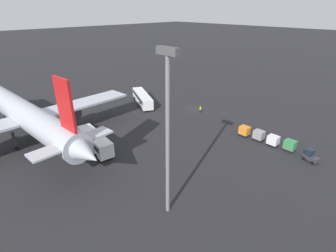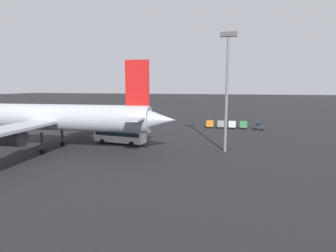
{
  "view_description": "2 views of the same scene",
  "coord_description": "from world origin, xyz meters",
  "px_view_note": "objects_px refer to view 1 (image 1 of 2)",
  "views": [
    {
      "loc": [
        -41.01,
        49.46,
        24.36
      ],
      "look_at": [
        -6.2,
        15.99,
        2.18
      ],
      "focal_mm": 28.0,
      "sensor_mm": 36.0,
      "label": 1
    },
    {
      "loc": [
        -22.62,
        78.15,
        11.7
      ],
      "look_at": [
        -9.0,
        21.56,
        2.76
      ],
      "focal_mm": 28.0,
      "sensor_mm": 36.0,
      "label": 2
    }
  ],
  "objects_px": {
    "baggage_tug": "(311,156)",
    "cargo_cart_grey": "(259,135)",
    "cargo_cart_green": "(290,145)",
    "airplane": "(24,114)",
    "worker_person": "(200,110)",
    "shuttle_bus_far": "(95,140)",
    "cargo_cart_white": "(273,140)",
    "shuttle_bus_near": "(142,98)",
    "cargo_cart_orange": "(245,131)"
  },
  "relations": [
    {
      "from": "worker_person",
      "to": "cargo_cart_green",
      "type": "relative_size",
      "value": 0.84
    },
    {
      "from": "shuttle_bus_near",
      "to": "cargo_cart_orange",
      "type": "height_order",
      "value": "shuttle_bus_near"
    },
    {
      "from": "cargo_cart_white",
      "to": "shuttle_bus_far",
      "type": "bearing_deg",
      "value": 48.4
    },
    {
      "from": "baggage_tug",
      "to": "cargo_cart_white",
      "type": "distance_m",
      "value": 7.03
    },
    {
      "from": "shuttle_bus_far",
      "to": "baggage_tug",
      "type": "xyz_separation_m",
      "value": [
        -29.27,
        -24.58,
        -0.91
      ]
    },
    {
      "from": "shuttle_bus_far",
      "to": "baggage_tug",
      "type": "bearing_deg",
      "value": -133.3
    },
    {
      "from": "baggage_tug",
      "to": "cargo_cart_white",
      "type": "relative_size",
      "value": 1.29
    },
    {
      "from": "shuttle_bus_far",
      "to": "worker_person",
      "type": "height_order",
      "value": "shuttle_bus_far"
    },
    {
      "from": "airplane",
      "to": "worker_person",
      "type": "xyz_separation_m",
      "value": [
        -13.08,
        -36.04,
        -5.12
      ]
    },
    {
      "from": "cargo_cart_white",
      "to": "shuttle_bus_near",
      "type": "bearing_deg",
      "value": 5.18
    },
    {
      "from": "baggage_tug",
      "to": "shuttle_bus_far",
      "type": "bearing_deg",
      "value": 55.89
    },
    {
      "from": "worker_person",
      "to": "cargo_cart_grey",
      "type": "distance_m",
      "value": 17.74
    },
    {
      "from": "cargo_cart_white",
      "to": "cargo_cart_grey",
      "type": "relative_size",
      "value": 1.0
    },
    {
      "from": "shuttle_bus_near",
      "to": "cargo_cart_green",
      "type": "relative_size",
      "value": 6.13
    },
    {
      "from": "shuttle_bus_far",
      "to": "baggage_tug",
      "type": "height_order",
      "value": "shuttle_bus_far"
    },
    {
      "from": "shuttle_bus_far",
      "to": "cargo_cart_orange",
      "type": "height_order",
      "value": "shuttle_bus_far"
    },
    {
      "from": "airplane",
      "to": "baggage_tug",
      "type": "height_order",
      "value": "airplane"
    },
    {
      "from": "airplane",
      "to": "baggage_tug",
      "type": "xyz_separation_m",
      "value": [
        -40.57,
        -32.38,
        -5.05
      ]
    },
    {
      "from": "baggage_tug",
      "to": "cargo_cart_grey",
      "type": "height_order",
      "value": "baggage_tug"
    },
    {
      "from": "worker_person",
      "to": "shuttle_bus_near",
      "type": "bearing_deg",
      "value": 23.1
    },
    {
      "from": "cargo_cart_green",
      "to": "cargo_cart_orange",
      "type": "distance_m",
      "value": 9.06
    },
    {
      "from": "baggage_tug",
      "to": "cargo_cart_green",
      "type": "relative_size",
      "value": 1.29
    },
    {
      "from": "baggage_tug",
      "to": "shuttle_bus_near",
      "type": "bearing_deg",
      "value": 19.53
    },
    {
      "from": "shuttle_bus_far",
      "to": "worker_person",
      "type": "relative_size",
      "value": 6.3
    },
    {
      "from": "shuttle_bus_far",
      "to": "cargo_cart_green",
      "type": "bearing_deg",
      "value": -128.08
    },
    {
      "from": "cargo_cart_green",
      "to": "shuttle_bus_far",
      "type": "bearing_deg",
      "value": 45.24
    },
    {
      "from": "cargo_cart_green",
      "to": "cargo_cart_grey",
      "type": "distance_m",
      "value": 6.03
    },
    {
      "from": "baggage_tug",
      "to": "airplane",
      "type": "bearing_deg",
      "value": 54.46
    },
    {
      "from": "cargo_cart_white",
      "to": "cargo_cart_orange",
      "type": "bearing_deg",
      "value": 1.74
    },
    {
      "from": "shuttle_bus_near",
      "to": "cargo_cart_orange",
      "type": "distance_m",
      "value": 29.58
    },
    {
      "from": "shuttle_bus_far",
      "to": "cargo_cart_white",
      "type": "xyz_separation_m",
      "value": [
        -22.27,
        -25.08,
        -0.66
      ]
    },
    {
      "from": "shuttle_bus_near",
      "to": "cargo_cart_grey",
      "type": "height_order",
      "value": "shuttle_bus_near"
    },
    {
      "from": "shuttle_bus_near",
      "to": "cargo_cart_orange",
      "type": "xyz_separation_m",
      "value": [
        -29.42,
        -3.03,
        -0.64
      ]
    },
    {
      "from": "cargo_cart_grey",
      "to": "airplane",
      "type": "bearing_deg",
      "value": 47.21
    },
    {
      "from": "cargo_cart_orange",
      "to": "cargo_cart_white",
      "type": "bearing_deg",
      "value": -178.26
    },
    {
      "from": "cargo_cart_white",
      "to": "worker_person",
      "type": "bearing_deg",
      "value": -8.8
    },
    {
      "from": "baggage_tug",
      "to": "worker_person",
      "type": "relative_size",
      "value": 1.53
    },
    {
      "from": "baggage_tug",
      "to": "cargo_cart_grey",
      "type": "relative_size",
      "value": 1.29
    },
    {
      "from": "cargo_cart_white",
      "to": "cargo_cart_orange",
      "type": "height_order",
      "value": "same"
    },
    {
      "from": "airplane",
      "to": "cargo_cart_grey",
      "type": "height_order",
      "value": "airplane"
    },
    {
      "from": "cargo_cart_orange",
      "to": "baggage_tug",
      "type": "bearing_deg",
      "value": 178.64
    },
    {
      "from": "worker_person",
      "to": "cargo_cart_white",
      "type": "xyz_separation_m",
      "value": [
        -20.49,
        3.17,
        0.32
      ]
    },
    {
      "from": "worker_person",
      "to": "cargo_cart_white",
      "type": "height_order",
      "value": "cargo_cart_white"
    },
    {
      "from": "shuttle_bus_near",
      "to": "cargo_cart_grey",
      "type": "distance_m",
      "value": 32.61
    },
    {
      "from": "shuttle_bus_near",
      "to": "shuttle_bus_far",
      "type": "height_order",
      "value": "shuttle_bus_far"
    },
    {
      "from": "baggage_tug",
      "to": "cargo_cart_green",
      "type": "distance_m",
      "value": 4.1
    },
    {
      "from": "shuttle_bus_near",
      "to": "cargo_cart_orange",
      "type": "relative_size",
      "value": 6.13
    },
    {
      "from": "cargo_cart_grey",
      "to": "shuttle_bus_near",
      "type": "bearing_deg",
      "value": 5.87
    },
    {
      "from": "shuttle_bus_near",
      "to": "baggage_tug",
      "type": "distance_m",
      "value": 42.55
    },
    {
      "from": "cargo_cart_green",
      "to": "cargo_cart_white",
      "type": "bearing_deg",
      "value": 7.93
    }
  ]
}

